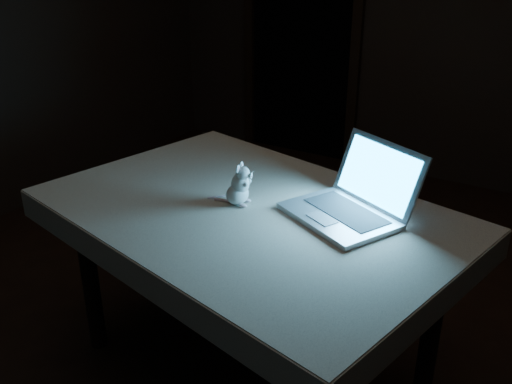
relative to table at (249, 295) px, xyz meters
The scene contains 7 objects.
floor 0.41m from the table, 92.58° to the left, with size 5.00×5.00×0.00m, color black.
back_wall 2.76m from the table, 90.11° to the left, with size 4.50×0.04×2.60m, color black.
doorway 2.91m from the table, 112.96° to the left, with size 1.06×0.36×2.13m, color black, non-canonical shape.
table is the anchor object (origin of this frame).
tablecloth 0.35m from the table, ahead, with size 1.60×1.07×0.11m, color beige, non-canonical shape.
laptop 0.64m from the table, 16.52° to the left, with size 0.40×0.35×0.27m, color #BABABE, non-canonical shape.
plush_mouse 0.49m from the table, 169.88° to the left, with size 0.12×0.12×0.17m, color silver, non-canonical shape.
Camera 1 is at (1.05, -1.78, 1.77)m, focal length 40.00 mm.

